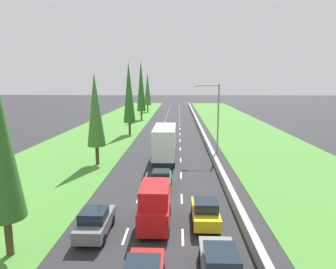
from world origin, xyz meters
name	(u,v)px	position (x,y,z in m)	size (l,w,h in m)	color
ground_plane	(171,127)	(0.00, 60.00, 0.00)	(300.00, 300.00, 0.00)	#28282B
grass_verge_left	(112,126)	(-12.65, 60.00, 0.02)	(14.00, 140.00, 0.04)	#478433
grass_verge_right	(240,127)	(14.35, 60.00, 0.02)	(14.00, 140.00, 0.04)	#478433
median_barrier	(199,125)	(5.70, 60.00, 0.42)	(0.44, 120.00, 0.85)	#9E9B93
lane_markings	(171,127)	(0.00, 60.00, 0.01)	(3.64, 116.00, 0.01)	white
grey_sedan_right_lane	(221,266)	(3.46, 11.01, 0.81)	(1.82, 4.50, 1.64)	slate
yellow_hatchback_right_lane	(205,212)	(3.26, 16.79, 0.84)	(1.74, 3.90, 1.72)	yellow
red_van_centre_lane	(155,205)	(-0.04, 16.54, 1.40)	(1.96, 4.90, 2.82)	red
green_hatchback_centre_lane	(161,180)	(-0.01, 23.17, 0.84)	(1.74, 3.90, 1.72)	#237A33
white_box_truck_centre_lane	(165,142)	(-0.13, 32.90, 2.18)	(2.46, 9.40, 4.18)	black
grey_hatchback_left_lane	(95,222)	(-3.62, 15.13, 0.84)	(1.74, 3.90, 1.72)	slate
grey_van_centre_lane	(167,136)	(-0.21, 41.51, 1.40)	(1.96, 4.90, 2.82)	slate
poplar_tree_second	(95,110)	(-7.72, 30.74, 6.20)	(2.06, 2.06, 10.29)	#4C3823
poplar_tree_third	(129,93)	(-7.20, 50.32, 7.44)	(2.12, 2.12, 12.77)	#4C3823
poplar_tree_fourth	(141,86)	(-7.66, 71.10, 8.32)	(2.16, 2.16, 14.53)	#4C3823
poplar_tree_fifth	(148,89)	(-8.11, 90.62, 7.16)	(2.11, 2.11, 12.21)	#4C3823
street_light_mast	(215,115)	(6.11, 35.65, 5.23)	(3.20, 0.28, 9.00)	gray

